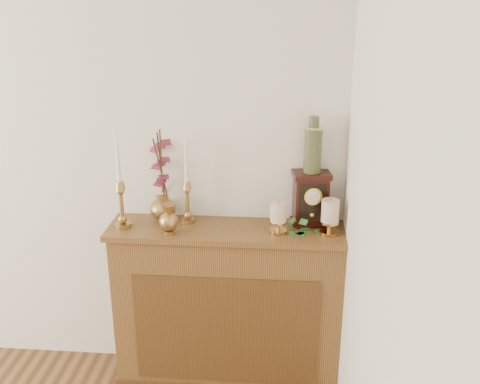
# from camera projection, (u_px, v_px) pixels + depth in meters

# --- Properties ---
(console_shelf) EXTENTS (1.24, 0.34, 0.93)m
(console_shelf) POSITION_uv_depth(u_px,v_px,m) (228.00, 310.00, 3.06)
(console_shelf) COLOR brown
(console_shelf) RESTS_ON ground
(candlestick_left) EXTENTS (0.09, 0.09, 0.51)m
(candlestick_left) POSITION_uv_depth(u_px,v_px,m) (121.00, 197.00, 2.84)
(candlestick_left) COLOR #AB8344
(candlestick_left) RESTS_ON console_shelf
(candlestick_center) EXTENTS (0.08, 0.08, 0.46)m
(candlestick_center) POSITION_uv_depth(u_px,v_px,m) (187.00, 195.00, 2.91)
(candlestick_center) COLOR #AB8344
(candlestick_center) RESTS_ON console_shelf
(bud_vase) EXTENTS (0.10, 0.10, 0.16)m
(bud_vase) POSITION_uv_depth(u_px,v_px,m) (169.00, 220.00, 2.79)
(bud_vase) COLOR #AB8344
(bud_vase) RESTS_ON console_shelf
(ginger_jar) EXTENTS (0.21, 0.22, 0.51)m
(ginger_jar) POSITION_uv_depth(u_px,v_px,m) (162.00, 177.00, 2.94)
(ginger_jar) COLOR #AB8344
(ginger_jar) RESTS_ON console_shelf
(pillar_candle_left) EXTENTS (0.09, 0.09, 0.18)m
(pillar_candle_left) POSITION_uv_depth(u_px,v_px,m) (278.00, 216.00, 2.80)
(pillar_candle_left) COLOR #C38C44
(pillar_candle_left) RESTS_ON console_shelf
(pillar_candle_right) EXTENTS (0.10, 0.10, 0.19)m
(pillar_candle_right) POSITION_uv_depth(u_px,v_px,m) (330.00, 215.00, 2.79)
(pillar_candle_right) COLOR #C38C44
(pillar_candle_right) RESTS_ON console_shelf
(ivy_garland) EXTENTS (0.38, 0.16, 0.07)m
(ivy_garland) POSITION_uv_depth(u_px,v_px,m) (323.00, 229.00, 2.85)
(ivy_garland) COLOR #2F6A28
(ivy_garland) RESTS_ON console_shelf
(mantel_clock) EXTENTS (0.21, 0.16, 0.28)m
(mantel_clock) POSITION_uv_depth(u_px,v_px,m) (311.00, 199.00, 2.89)
(mantel_clock) COLOR black
(mantel_clock) RESTS_ON console_shelf
(ceramic_vase) EXTENTS (0.09, 0.09, 0.29)m
(ceramic_vase) POSITION_uv_depth(u_px,v_px,m) (313.00, 148.00, 2.80)
(ceramic_vase) COLOR #183023
(ceramic_vase) RESTS_ON mantel_clock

